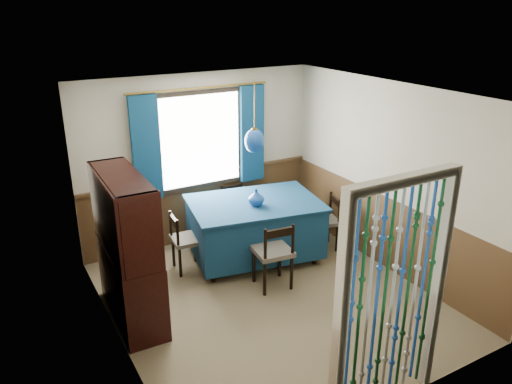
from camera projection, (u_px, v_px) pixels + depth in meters
floor at (270, 299)px, 6.11m from camera, size 4.00×4.00×0.00m
ceiling at (272, 94)px, 5.22m from camera, size 4.00×4.00×0.00m
wall_back at (200, 159)px, 7.28m from camera, size 3.60×0.00×3.60m
wall_front at (399, 286)px, 4.04m from camera, size 3.60×0.00×3.60m
wall_left at (112, 239)px, 4.83m from camera, size 0.00×4.00×4.00m
wall_right at (389, 178)px, 6.50m from camera, size 0.00×4.00×4.00m
wainscot_back at (202, 207)px, 7.54m from camera, size 3.60×0.00×3.60m
wainscot_front at (389, 360)px, 4.32m from camera, size 3.60×0.00×3.60m
wainscot_left at (121, 305)px, 5.10m from camera, size 0.00×4.00×4.00m
wainscot_right at (383, 231)px, 6.76m from camera, size 0.00×4.00×4.00m
window at (200, 140)px, 7.14m from camera, size 1.32×0.12×1.42m
doorway at (391, 303)px, 4.16m from camera, size 1.16×0.12×2.18m
dining_table at (255, 226)px, 6.93m from camera, size 1.95×1.52×0.85m
chair_near at (274, 253)px, 6.21m from camera, size 0.50×0.48×0.90m
chair_far at (236, 210)px, 7.57m from camera, size 0.42×0.40×0.83m
chair_left at (185, 240)px, 6.63m from camera, size 0.42×0.44×0.82m
chair_right at (326, 221)px, 7.24m from camera, size 0.47×0.49×0.81m
sideboard at (129, 270)px, 5.57m from camera, size 0.49×1.33×1.72m
pendant_lamp at (254, 141)px, 6.50m from camera, size 0.26×0.26×0.96m
vase_table at (256, 198)px, 6.65m from camera, size 0.26×0.26×0.21m
bowl_shelf at (137, 229)px, 5.17m from camera, size 0.23×0.23×0.05m
vase_sideboard at (124, 231)px, 5.71m from camera, size 0.21×0.21×0.18m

